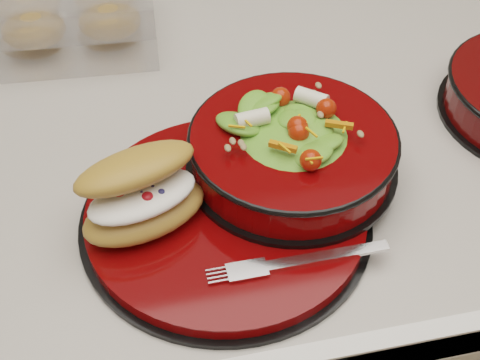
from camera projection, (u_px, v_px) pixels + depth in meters
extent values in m
cube|color=silver|center=(189.00, 322.00, 1.18)|extent=(1.16, 0.66, 0.86)
cube|color=beige|center=(171.00, 131.00, 0.86)|extent=(1.24, 0.74, 0.04)
cylinder|color=black|center=(226.00, 219.00, 0.72)|extent=(0.32, 0.32, 0.01)
cylinder|color=#5D0303|center=(226.00, 213.00, 0.72)|extent=(0.30, 0.30, 0.01)
torus|color=black|center=(237.00, 216.00, 0.71)|extent=(0.17, 0.17, 0.01)
cylinder|color=black|center=(291.00, 166.00, 0.75)|extent=(0.24, 0.24, 0.01)
cylinder|color=#5D0303|center=(292.00, 149.00, 0.74)|extent=(0.22, 0.22, 0.04)
torus|color=black|center=(293.00, 137.00, 0.72)|extent=(0.23, 0.23, 0.01)
ellipsoid|color=#457A22|center=(293.00, 138.00, 0.73)|extent=(0.19, 0.19, 0.08)
sphere|color=red|center=(338.00, 102.00, 0.70)|extent=(0.02, 0.02, 0.02)
sphere|color=red|center=(298.00, 81.00, 0.73)|extent=(0.02, 0.02, 0.02)
sphere|color=red|center=(254.00, 96.00, 0.71)|extent=(0.02, 0.02, 0.02)
sphere|color=red|center=(267.00, 129.00, 0.67)|extent=(0.02, 0.02, 0.02)
sphere|color=red|center=(321.00, 133.00, 0.67)|extent=(0.02, 0.02, 0.02)
cylinder|color=silver|center=(313.00, 81.00, 0.73)|extent=(0.04, 0.04, 0.02)
cylinder|color=silver|center=(252.00, 101.00, 0.70)|extent=(0.04, 0.03, 0.02)
cube|color=orange|center=(284.00, 129.00, 0.67)|extent=(0.03, 0.03, 0.01)
cube|color=orange|center=(342.00, 107.00, 0.69)|extent=(0.03, 0.02, 0.01)
ellipsoid|color=#B07635|center=(145.00, 212.00, 0.68)|extent=(0.15, 0.11, 0.04)
ellipsoid|color=white|center=(142.00, 196.00, 0.67)|extent=(0.13, 0.09, 0.02)
ellipsoid|color=#B07635|center=(138.00, 168.00, 0.66)|extent=(0.14, 0.10, 0.03)
sphere|color=#A90C12|center=(121.00, 195.00, 0.66)|extent=(0.01, 0.01, 0.01)
sphere|color=#A90C12|center=(147.00, 198.00, 0.66)|extent=(0.01, 0.01, 0.01)
sphere|color=#191947|center=(133.00, 189.00, 0.67)|extent=(0.01, 0.01, 0.01)
sphere|color=#191947|center=(153.00, 189.00, 0.67)|extent=(0.01, 0.01, 0.01)
sphere|color=#191947|center=(142.00, 195.00, 0.66)|extent=(0.01, 0.01, 0.01)
sphere|color=#191947|center=(161.00, 193.00, 0.66)|extent=(0.01, 0.01, 0.01)
cube|color=silver|center=(326.00, 256.00, 0.66)|extent=(0.13, 0.01, 0.00)
cube|color=silver|center=(247.00, 270.00, 0.65)|extent=(0.04, 0.02, 0.00)
cube|color=white|center=(73.00, 28.00, 0.95)|extent=(0.24, 0.19, 0.05)
ellipsoid|color=#B07635|center=(34.00, 30.00, 0.94)|extent=(0.09, 0.07, 0.04)
ellipsoid|color=#B07635|center=(110.00, 22.00, 0.95)|extent=(0.09, 0.07, 0.04)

